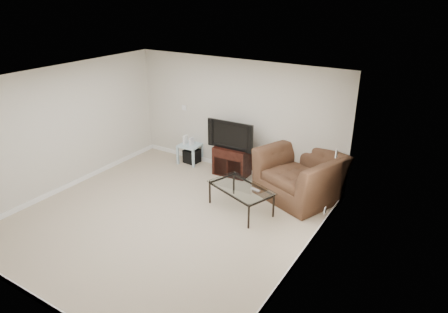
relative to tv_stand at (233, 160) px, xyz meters
The scene contains 18 objects.
floor 2.30m from the tv_stand, 91.48° to the right, with size 5.00×5.00×0.00m, color tan.
ceiling 3.16m from the tv_stand, 91.48° to the right, with size 5.00×5.00×0.00m, color white.
wall_back 0.96m from the tv_stand, 104.96° to the left, with size 5.00×0.02×2.50m, color silver.
wall_left 3.55m from the tv_stand, 138.30° to the right, with size 0.02×5.00×2.50m, color silver.
wall_right 3.47m from the tv_stand, 43.04° to the right, with size 0.02×5.00×2.50m, color silver.
plate_back 1.74m from the tv_stand, behind, with size 0.12×0.02×0.12m, color white.
plate_right_switch 2.69m from the tv_stand, 15.64° to the right, with size 0.02×0.09×0.13m, color white.
plate_right_outlet 2.62m from the tv_stand, 21.97° to the right, with size 0.02×0.08×0.12m, color white.
tv_stand is the anchor object (origin of this frame).
dvd_player 0.22m from the tv_stand, 87.36° to the right, with size 0.44×0.31×0.06m, color black.
television 0.63m from the tv_stand, 87.36° to the right, with size 1.00×0.20×0.62m, color black.
side_table 1.17m from the tv_stand, behind, with size 0.47×0.47×0.46m, color #ACBFD2, non-canonical shape.
subwoofer 1.15m from the tv_stand, behind, with size 0.31×0.31×0.31m, color black.
game_console 1.30m from the tv_stand, behind, with size 0.05×0.15×0.21m, color white.
game_case 1.13m from the tv_stand, behind, with size 0.05×0.13×0.18m, color silver.
recliner 1.70m from the tv_stand, ahead, with size 1.47×0.95×1.28m, color brown.
coffee_table 1.58m from the tv_stand, 54.02° to the right, with size 1.20×0.68×0.47m, color black, non-canonical shape.
remote 1.74m from the tv_stand, 45.80° to the right, with size 0.19×0.05×0.02m, color #B2B2B7.
Camera 1 is at (4.16, -4.67, 3.84)m, focal length 32.00 mm.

